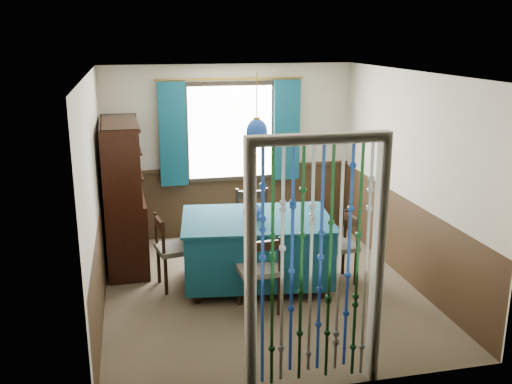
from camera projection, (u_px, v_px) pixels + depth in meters
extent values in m
plane|color=brown|center=(261.00, 289.00, 6.71)|extent=(4.00, 4.00, 0.00)
plane|color=silver|center=(261.00, 73.00, 6.04)|extent=(4.00, 4.00, 0.00)
plane|color=#C0B69D|center=(230.00, 152.00, 8.26)|extent=(3.60, 0.00, 3.60)
plane|color=#C0B69D|center=(319.00, 251.00, 4.50)|extent=(3.60, 0.00, 3.60)
plane|color=#C0B69D|center=(95.00, 197.00, 6.00)|extent=(0.00, 4.00, 4.00)
plane|color=#C0B69D|center=(409.00, 178.00, 6.75)|extent=(0.00, 4.00, 4.00)
plane|color=#352314|center=(231.00, 202.00, 8.44)|extent=(3.60, 0.00, 3.60)
plane|color=#352314|center=(315.00, 335.00, 4.71)|extent=(3.60, 0.00, 3.60)
plane|color=#352314|center=(102.00, 263.00, 6.20)|extent=(0.00, 4.00, 4.00)
plane|color=#352314|center=(403.00, 238.00, 6.95)|extent=(0.00, 4.00, 4.00)
cube|color=black|center=(230.00, 132.00, 8.13)|extent=(1.32, 0.12, 1.42)
cube|color=#0F3E50|center=(257.00, 248.00, 6.74)|extent=(1.80, 1.34, 0.68)
cube|color=#0F3E50|center=(257.00, 219.00, 6.64)|extent=(1.87, 1.40, 0.03)
cylinder|color=black|center=(198.00, 297.00, 6.36)|extent=(0.07, 0.07, 0.14)
cylinder|color=black|center=(322.00, 292.00, 6.49)|extent=(0.07, 0.07, 0.14)
cylinder|color=black|center=(198.00, 266.00, 7.20)|extent=(0.07, 0.07, 0.14)
cylinder|color=black|center=(308.00, 262.00, 7.32)|extent=(0.07, 0.07, 0.14)
cylinder|color=black|center=(247.00, 299.00, 5.95)|extent=(0.04, 0.04, 0.45)
cylinder|color=black|center=(279.00, 295.00, 6.05)|extent=(0.04, 0.04, 0.45)
cylinder|color=black|center=(239.00, 286.00, 6.27)|extent=(0.04, 0.04, 0.45)
cylinder|color=black|center=(270.00, 282.00, 6.36)|extent=(0.04, 0.04, 0.45)
cube|color=#5B5549|center=(259.00, 269.00, 6.09)|extent=(0.46, 0.44, 0.06)
cube|color=black|center=(264.00, 246.00, 5.83)|extent=(0.38, 0.06, 0.10)
cylinder|color=black|center=(247.00, 260.00, 5.83)|extent=(0.04, 0.04, 0.44)
cylinder|color=black|center=(280.00, 257.00, 5.92)|extent=(0.04, 0.04, 0.44)
cylinder|color=black|center=(266.00, 238.00, 7.69)|extent=(0.05, 0.05, 0.48)
cylinder|color=black|center=(238.00, 240.00, 7.64)|extent=(0.05, 0.05, 0.48)
cylinder|color=black|center=(270.00, 248.00, 7.34)|extent=(0.05, 0.05, 0.48)
cylinder|color=black|center=(240.00, 249.00, 7.29)|extent=(0.05, 0.05, 0.48)
cube|color=#5B5549|center=(253.00, 224.00, 7.42)|extent=(0.51, 0.49, 0.06)
cube|color=black|center=(252.00, 195.00, 7.51)|extent=(0.41, 0.08, 0.11)
cylinder|color=black|center=(266.00, 205.00, 7.57)|extent=(0.04, 0.04, 0.47)
cylinder|color=black|center=(237.00, 206.00, 7.53)|extent=(0.04, 0.04, 0.47)
cylinder|color=black|center=(159.00, 265.00, 6.84)|extent=(0.04, 0.04, 0.45)
cylinder|color=black|center=(166.00, 276.00, 6.52)|extent=(0.04, 0.04, 0.45)
cylinder|color=black|center=(186.00, 261.00, 6.97)|extent=(0.04, 0.04, 0.45)
cylinder|color=black|center=(194.00, 272.00, 6.65)|extent=(0.04, 0.04, 0.45)
cube|color=#5B5549|center=(175.00, 248.00, 6.68)|extent=(0.49, 0.50, 0.06)
cube|color=black|center=(159.00, 224.00, 6.52)|extent=(0.10, 0.38, 0.10)
cylinder|color=black|center=(156.00, 230.00, 6.72)|extent=(0.04, 0.04, 0.44)
cylinder|color=black|center=(163.00, 240.00, 6.40)|extent=(0.04, 0.04, 0.44)
cylinder|color=black|center=(356.00, 268.00, 6.78)|extent=(0.04, 0.04, 0.43)
cylinder|color=black|center=(343.00, 258.00, 7.09)|extent=(0.04, 0.04, 0.43)
cylinder|color=black|center=(331.00, 271.00, 6.69)|extent=(0.04, 0.04, 0.43)
cylinder|color=black|center=(320.00, 261.00, 7.00)|extent=(0.04, 0.04, 0.43)
cube|color=#5B5549|center=(338.00, 246.00, 6.82)|extent=(0.43, 0.45, 0.06)
cube|color=black|center=(352.00, 220.00, 6.79)|extent=(0.07, 0.36, 0.09)
cylinder|color=black|center=(358.00, 235.00, 6.67)|extent=(0.04, 0.04, 0.42)
cylinder|color=black|center=(345.00, 226.00, 6.98)|extent=(0.04, 0.04, 0.42)
cube|color=black|center=(126.00, 228.00, 7.39)|extent=(0.54, 1.44, 0.93)
cube|color=black|center=(121.00, 171.00, 6.50)|extent=(0.44, 0.06, 0.93)
cube|color=black|center=(122.00, 148.00, 7.78)|extent=(0.44, 0.06, 0.93)
cube|color=black|center=(119.00, 123.00, 7.02)|extent=(0.49, 1.44, 0.04)
cube|color=black|center=(103.00, 159.00, 7.10)|extent=(0.08, 1.40, 0.93)
cube|color=black|center=(124.00, 169.00, 7.19)|extent=(0.44, 1.36, 0.02)
cube|color=black|center=(123.00, 145.00, 7.10)|extent=(0.44, 1.36, 0.02)
cylinder|color=olive|center=(257.00, 103.00, 6.28)|extent=(0.01, 0.01, 0.66)
ellipsoid|color=navy|center=(257.00, 132.00, 6.37)|extent=(0.24, 0.24, 0.30)
cylinder|color=olive|center=(257.00, 119.00, 6.33)|extent=(0.07, 0.07, 0.03)
imported|color=navy|center=(252.00, 210.00, 6.57)|extent=(0.22, 0.22, 0.22)
imported|color=beige|center=(126.00, 170.00, 6.97)|extent=(0.22, 0.22, 0.05)
imported|color=beige|center=(127.00, 182.00, 7.53)|extent=(0.18, 0.18, 0.17)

